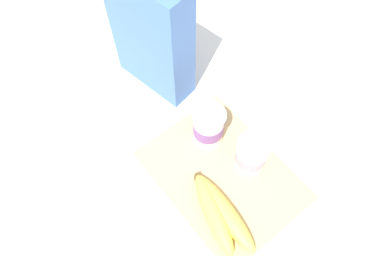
{
  "coord_description": "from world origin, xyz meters",
  "views": [
    {
      "loc": [
        0.19,
        -0.23,
        0.73
      ],
      "look_at": [
        -0.1,
        0.0,
        0.07
      ],
      "focal_mm": 34.61,
      "sensor_mm": 36.0,
      "label": 1
    }
  ],
  "objects_px": {
    "yogurt_cup_back": "(251,154)",
    "banana_bunch": "(219,213)",
    "cereal_box": "(151,35)",
    "cutting_board": "(223,175)",
    "yogurt_cup_front": "(208,127)"
  },
  "relations": [
    {
      "from": "yogurt_cup_back",
      "to": "banana_bunch",
      "type": "bearing_deg",
      "value": -69.53
    },
    {
      "from": "yogurt_cup_back",
      "to": "cereal_box",
      "type": "bearing_deg",
      "value": -177.55
    },
    {
      "from": "cutting_board",
      "to": "yogurt_cup_front",
      "type": "xyz_separation_m",
      "value": [
        -0.09,
        0.03,
        0.06
      ]
    },
    {
      "from": "cereal_box",
      "to": "banana_bunch",
      "type": "bearing_deg",
      "value": 152.28
    },
    {
      "from": "cereal_box",
      "to": "yogurt_cup_back",
      "type": "relative_size",
      "value": 3.41
    },
    {
      "from": "cutting_board",
      "to": "yogurt_cup_back",
      "type": "height_order",
      "value": "yogurt_cup_back"
    },
    {
      "from": "cutting_board",
      "to": "yogurt_cup_front",
      "type": "relative_size",
      "value": 3.29
    },
    {
      "from": "cutting_board",
      "to": "cereal_box",
      "type": "distance_m",
      "value": 0.33
    },
    {
      "from": "banana_bunch",
      "to": "yogurt_cup_front",
      "type": "bearing_deg",
      "value": 147.33
    },
    {
      "from": "cutting_board",
      "to": "banana_bunch",
      "type": "bearing_deg",
      "value": -46.69
    },
    {
      "from": "cereal_box",
      "to": "yogurt_cup_front",
      "type": "distance_m",
      "value": 0.23
    },
    {
      "from": "yogurt_cup_front",
      "to": "yogurt_cup_back",
      "type": "bearing_deg",
      "value": 15.45
    },
    {
      "from": "cereal_box",
      "to": "yogurt_cup_front",
      "type": "height_order",
      "value": "cereal_box"
    },
    {
      "from": "cereal_box",
      "to": "yogurt_cup_front",
      "type": "relative_size",
      "value": 3.11
    },
    {
      "from": "yogurt_cup_back",
      "to": "yogurt_cup_front",
      "type": "bearing_deg",
      "value": -164.55
    }
  ]
}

